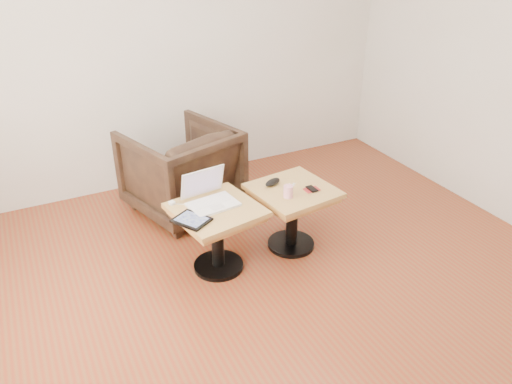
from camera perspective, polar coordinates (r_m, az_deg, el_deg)
name	(u,v)px	position (r m, az deg, el deg)	size (l,w,h in m)	color
room_shell	(298,120)	(2.83, 4.78, 8.25)	(4.52, 4.52, 2.71)	brown
side_table_left	(217,223)	(3.65, -4.51, -3.58)	(0.67, 0.67, 0.53)	black
side_table_right	(292,203)	(3.90, 4.19, -1.31)	(0.64, 0.64, 0.53)	black
laptop	(210,197)	(3.62, -5.33, -0.58)	(0.38, 0.34, 0.24)	white
tablet	(192,220)	(3.44, -7.37, -3.19)	(0.28, 0.30, 0.02)	black
charging_adapter	(172,203)	(3.66, -9.60, -1.24)	(0.04, 0.04, 0.02)	white
glasses_case	(273,182)	(3.87, 1.91, 1.13)	(0.15, 0.07, 0.05)	black
striped_cup	(288,191)	(3.69, 3.70, 0.06)	(0.07, 0.07, 0.09)	#F45488
earbuds_tangle	(292,184)	(3.88, 4.13, 0.88)	(0.07, 0.05, 0.01)	white
phone_on_sleeve	(312,189)	(3.83, 6.39, 0.33)	(0.11, 0.10, 0.01)	maroon
armchair	(181,170)	(4.46, -8.55, 2.48)	(0.84, 0.86, 0.78)	black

